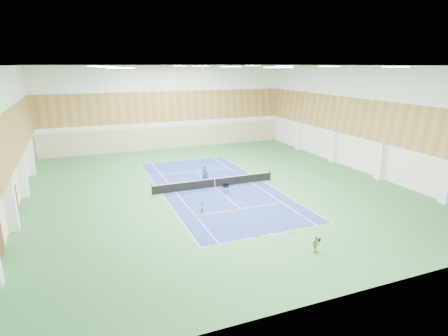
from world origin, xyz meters
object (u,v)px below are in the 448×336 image
at_px(tennis_net, 215,182).
at_px(child_court, 203,208).
at_px(coach, 205,174).
at_px(child_apron, 316,244).
at_px(ball_cart, 226,188).

relative_size(tennis_net, child_court, 12.97).
bearing_deg(coach, child_apron, 119.74).
height_order(tennis_net, ball_cart, tennis_net).
bearing_deg(child_apron, tennis_net, 78.70).
relative_size(coach, child_court, 1.88).
xyz_separation_m(child_court, ball_cart, (3.72, 4.09, -0.04)).
xyz_separation_m(child_apron, ball_cart, (-1.04, 13.33, -0.15)).
bearing_deg(coach, child_court, 93.47).
relative_size(child_court, child_apron, 0.82).
bearing_deg(child_apron, coach, 79.45).
xyz_separation_m(tennis_net, coach, (-0.40, 1.88, 0.38)).
bearing_deg(ball_cart, child_court, -137.92).
xyz_separation_m(tennis_net, ball_cart, (0.38, -2.02, -0.10)).
xyz_separation_m(child_court, child_apron, (4.77, -9.24, 0.11)).
bearing_deg(ball_cart, child_apron, -91.13).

